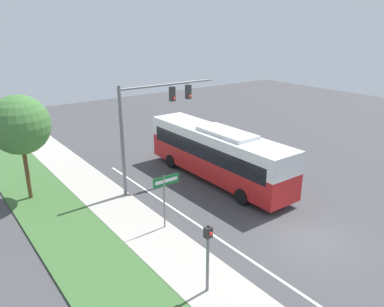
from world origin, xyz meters
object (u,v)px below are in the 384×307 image
signal_gantry (151,114)px  bus (217,152)px  street_sign (165,190)px  pedestrian_signal (208,249)px

signal_gantry → bus: bearing=-18.5°
bus → street_sign: 7.13m
signal_gantry → pedestrian_signal: size_ratio=2.31×
bus → street_sign: (-6.28, -3.36, 0.15)m
signal_gantry → street_sign: (-2.12, -4.75, -2.73)m
bus → signal_gantry: 5.25m
signal_gantry → street_sign: bearing=-114.1°
bus → signal_gantry: (-4.16, 1.39, 2.88)m
pedestrian_signal → street_sign: bearing=74.7°
bus → pedestrian_signal: 11.47m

